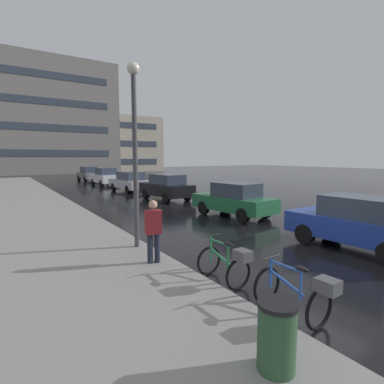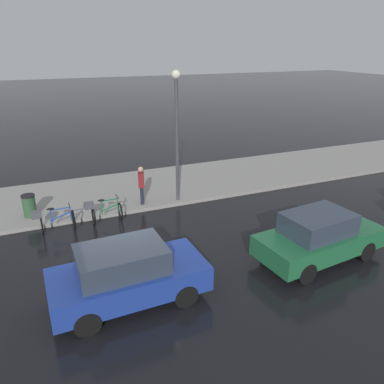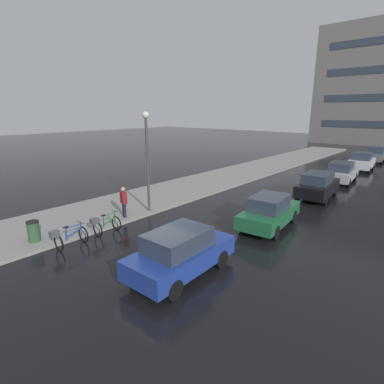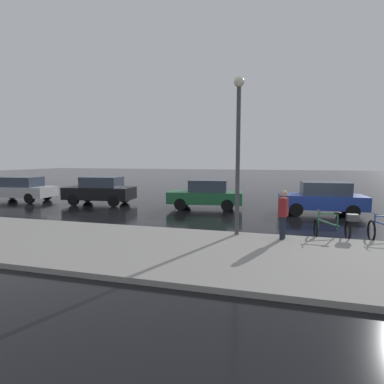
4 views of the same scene
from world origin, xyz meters
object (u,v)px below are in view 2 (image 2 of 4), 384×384
car_green (319,237)px  streetlamp (177,125)px  bicycle_nearest (53,220)px  bicycle_second (103,211)px  pedestrian (141,184)px  trash_bin (30,207)px  car_blue (127,274)px

car_green → streetlamp: 6.86m
bicycle_nearest → bicycle_second: size_ratio=1.06×
bicycle_second → pedestrian: (-0.91, 1.77, 0.49)m
car_green → trash_bin: size_ratio=4.12×
pedestrian → streetlamp: 2.80m
bicycle_second → car_green: car_green is taller
bicycle_second → streetlamp: size_ratio=0.25×
streetlamp → bicycle_nearest: bearing=-80.8°
bicycle_nearest → streetlamp: (-0.81, 5.04, 2.84)m
streetlamp → trash_bin: size_ratio=5.30×
pedestrian → car_blue: bearing=-18.9°
car_green → streetlamp: bearing=-157.8°
bicycle_nearest → trash_bin: (-1.42, -0.75, 0.02)m
streetlamp → trash_bin: 6.47m
bicycle_second → bicycle_nearest: bearing=-87.0°
bicycle_nearest → car_green: 9.02m
bicycle_nearest → bicycle_second: bearing=93.0°
bicycle_second → car_green: (5.18, 5.68, 0.31)m
bicycle_second → pedestrian: 2.05m
bicycle_second → trash_bin: size_ratio=1.31×
trash_bin → car_green: bearing=51.5°
pedestrian → streetlamp: bearing=82.9°
car_blue → streetlamp: bearing=148.2°
car_green → streetlamp: (-5.90, -2.40, 2.53)m
bicycle_second → car_blue: size_ratio=0.33×
bicycle_nearest → pedestrian: bearing=105.8°
bicycle_nearest → car_blue: car_blue is taller
bicycle_nearest → pedestrian: (-1.00, 3.54, 0.48)m
streetlamp → car_green: bearing=22.2°
car_green → trash_bin: 10.47m
bicycle_nearest → car_blue: (4.85, 1.53, 0.33)m
bicycle_nearest → trash_bin: trash_bin is taller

